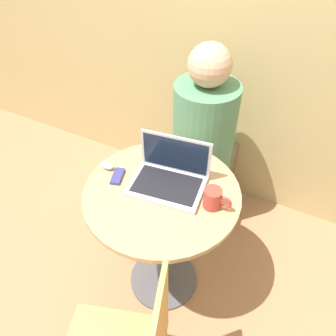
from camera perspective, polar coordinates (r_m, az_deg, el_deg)
ground_plane at (r=2.10m, az=-0.80°, el=-18.74°), size 12.00×12.00×0.00m
back_wall at (r=1.97m, az=13.11°, el=25.66°), size 7.00×0.05×2.60m
round_table at (r=1.62m, az=-0.99°, el=-9.09°), size 0.71×0.71×0.78m
laptop at (r=1.47m, az=0.20°, el=-1.41°), size 0.36×0.27×0.21m
cell_phone at (r=1.54m, az=-8.78°, el=-1.42°), size 0.07×0.11×0.02m
computer_mouse at (r=1.59m, az=-10.57°, el=0.38°), size 0.07×0.04×0.03m
coffee_cup at (r=1.38m, az=7.95°, el=-5.32°), size 0.12×0.08×0.09m
person_seated at (r=2.09m, az=6.37°, el=2.79°), size 0.37×0.57×1.23m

